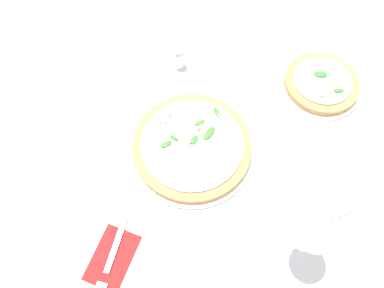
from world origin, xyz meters
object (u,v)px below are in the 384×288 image
wine_glass (308,237)px  side_plate_white (325,175)px  fork (110,261)px  pizza_personal_side (321,84)px  pizza_arugula_main (192,146)px  shaker_pepper (179,58)px

wine_glass → side_plate_white: wine_glass is taller
fork → pizza_personal_side: bearing=146.2°
wine_glass → side_plate_white: size_ratio=0.79×
pizza_personal_side → side_plate_white: size_ratio=1.08×
pizza_arugula_main → fork: size_ratio=1.54×
fork → side_plate_white: 0.55m
fork → side_plate_white: (-0.22, 0.50, 0.00)m
fork → pizza_arugula_main: bearing=162.0°
pizza_personal_side → fork: pizza_personal_side is taller
wine_glass → shaker_pepper: (-0.52, -0.29, -0.08)m
pizza_personal_side → side_plate_white: pizza_personal_side is taller
fork → shaker_pepper: size_ratio=3.13×
pizza_personal_side → fork: bearing=-46.9°
wine_glass → side_plate_white: (-0.18, 0.09, -0.11)m
pizza_arugula_main → shaker_pepper: (-0.27, -0.05, 0.02)m
side_plate_white → shaker_pepper: shaker_pepper is taller
side_plate_white → shaker_pepper: (-0.34, -0.38, 0.02)m
pizza_personal_side → shaker_pepper: shaker_pepper is taller
side_plate_white → pizza_arugula_main: bearing=-101.2°
pizza_personal_side → wine_glass: bearing=-14.0°
wine_glass → shaker_pepper: wine_glass is taller
wine_glass → fork: 0.43m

